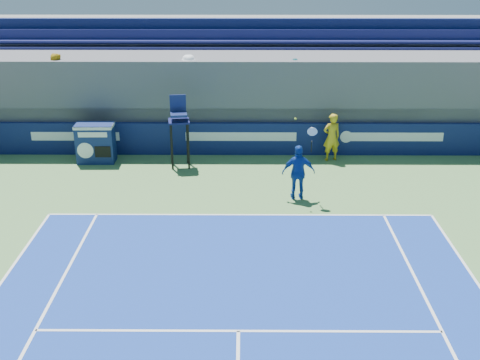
{
  "coord_description": "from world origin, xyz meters",
  "views": [
    {
      "loc": [
        0.1,
        -3.7,
        7.4
      ],
      "look_at": [
        0.0,
        11.5,
        1.25
      ],
      "focal_mm": 45.0,
      "sensor_mm": 36.0,
      "label": 1
    }
  ],
  "objects_px": {
    "ball_person": "(332,137)",
    "tennis_player": "(298,172)",
    "match_clock": "(96,142)",
    "umpire_chair": "(179,124)"
  },
  "relations": [
    {
      "from": "umpire_chair",
      "to": "ball_person",
      "type": "bearing_deg",
      "value": 6.6
    },
    {
      "from": "ball_person",
      "to": "match_clock",
      "type": "distance_m",
      "value": 8.3
    },
    {
      "from": "ball_person",
      "to": "umpire_chair",
      "type": "xyz_separation_m",
      "value": [
        -5.3,
        -0.61,
        0.66
      ]
    },
    {
      "from": "ball_person",
      "to": "tennis_player",
      "type": "xyz_separation_m",
      "value": [
        -1.45,
        -3.41,
        -0.0
      ]
    },
    {
      "from": "ball_person",
      "to": "match_clock",
      "type": "bearing_deg",
      "value": -12.96
    },
    {
      "from": "tennis_player",
      "to": "umpire_chair",
      "type": "bearing_deg",
      "value": 143.98
    },
    {
      "from": "ball_person",
      "to": "tennis_player",
      "type": "distance_m",
      "value": 3.71
    },
    {
      "from": "umpire_chair",
      "to": "match_clock",
      "type": "bearing_deg",
      "value": 172.64
    },
    {
      "from": "match_clock",
      "to": "tennis_player",
      "type": "distance_m",
      "value": 7.55
    },
    {
      "from": "match_clock",
      "to": "umpire_chair",
      "type": "bearing_deg",
      "value": -7.36
    }
  ]
}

